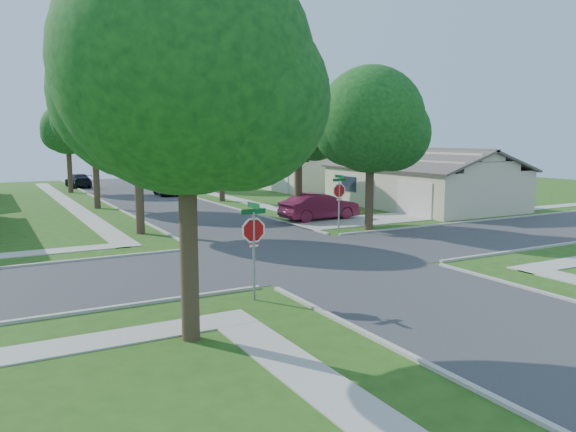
# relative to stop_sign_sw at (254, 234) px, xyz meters

# --- Properties ---
(ground) EXTENTS (100.00, 100.00, 0.00)m
(ground) POSITION_rel_stop_sign_sw_xyz_m (4.70, 4.70, -2.03)
(ground) COLOR #274C14
(ground) RESTS_ON ground
(road_ns) EXTENTS (7.00, 100.00, 0.02)m
(road_ns) POSITION_rel_stop_sign_sw_xyz_m (4.70, 4.70, -2.03)
(road_ns) COLOR #333335
(road_ns) RESTS_ON ground
(sidewalk_ne) EXTENTS (1.20, 40.00, 0.04)m
(sidewalk_ne) POSITION_rel_stop_sign_sw_xyz_m (10.80, 30.70, -2.01)
(sidewalk_ne) COLOR #9E9B91
(sidewalk_ne) RESTS_ON ground
(sidewalk_nw) EXTENTS (1.20, 40.00, 0.04)m
(sidewalk_nw) POSITION_rel_stop_sign_sw_xyz_m (-1.40, 30.70, -2.01)
(sidewalk_nw) COLOR #9E9B91
(sidewalk_nw) RESTS_ON ground
(driveway) EXTENTS (8.80, 3.60, 0.05)m
(driveway) POSITION_rel_stop_sign_sw_xyz_m (12.60, 11.80, -2.01)
(driveway) COLOR #9E9B91
(driveway) RESTS_ON ground
(stop_sign_sw) EXTENTS (1.05, 0.80, 2.98)m
(stop_sign_sw) POSITION_rel_stop_sign_sw_xyz_m (0.00, 0.00, 0.00)
(stop_sign_sw) COLOR gray
(stop_sign_sw) RESTS_ON ground
(stop_sign_ne) EXTENTS (1.05, 0.80, 2.98)m
(stop_sign_ne) POSITION_rel_stop_sign_sw_xyz_m (9.40, 9.40, 0.00)
(stop_sign_ne) COLOR gray
(stop_sign_ne) RESTS_ON ground
(tree_e_near) EXTENTS (4.97, 4.80, 8.28)m
(tree_e_near) POSITION_rel_stop_sign_sw_xyz_m (9.45, 13.71, 3.61)
(tree_e_near) COLOR #38281C
(tree_e_near) RESTS_ON ground
(tree_e_mid) EXTENTS (5.59, 5.40, 9.21)m
(tree_e_mid) POSITION_rel_stop_sign_sw_xyz_m (9.46, 25.71, 4.22)
(tree_e_mid) COLOR #38281C
(tree_e_mid) RESTS_ON ground
(tree_e_far) EXTENTS (5.17, 5.00, 8.72)m
(tree_e_far) POSITION_rel_stop_sign_sw_xyz_m (9.45, 38.71, 3.95)
(tree_e_far) COLOR #38281C
(tree_e_far) RESTS_ON ground
(tree_w_near) EXTENTS (5.38, 5.20, 8.97)m
(tree_w_near) POSITION_rel_stop_sign_sw_xyz_m (0.06, 13.71, 4.08)
(tree_w_near) COLOR #38281C
(tree_w_near) RESTS_ON ground
(tree_w_mid) EXTENTS (5.80, 5.60, 9.56)m
(tree_w_mid) POSITION_rel_stop_sign_sw_xyz_m (0.06, 25.71, 4.46)
(tree_w_mid) COLOR #38281C
(tree_w_mid) RESTS_ON ground
(tree_w_far) EXTENTS (4.76, 4.60, 8.04)m
(tree_w_far) POSITION_rel_stop_sign_sw_xyz_m (0.05, 38.71, 3.48)
(tree_w_far) COLOR #38281C
(tree_w_far) RESTS_ON ground
(tree_sw_corner) EXTENTS (6.21, 6.00, 9.55)m
(tree_sw_corner) POSITION_rel_stop_sign_sw_xyz_m (-2.74, -2.29, 4.23)
(tree_sw_corner) COLOR #38281C
(tree_sw_corner) RESTS_ON ground
(tree_ne_corner) EXTENTS (5.80, 5.60, 8.66)m
(tree_ne_corner) POSITION_rel_stop_sign_sw_xyz_m (11.06, 8.91, 3.56)
(tree_ne_corner) COLOR #38281C
(tree_ne_corner) RESTS_ON ground
(house_ne_near) EXTENTS (8.42, 13.60, 4.23)m
(house_ne_near) POSITION_rel_stop_sign_sw_xyz_m (20.69, 15.70, -0.51)
(house_ne_near) COLOR beige
(house_ne_near) RESTS_ON ground
(house_ne_far) EXTENTS (8.42, 13.60, 4.23)m
(house_ne_far) POSITION_rel_stop_sign_sw_xyz_m (20.69, 33.70, -0.51)
(house_ne_far) COLOR beige
(house_ne_far) RESTS_ON ground
(car_driveway) EXTENTS (5.01, 1.97, 1.62)m
(car_driveway) POSITION_rel_stop_sign_sw_xyz_m (10.70, 13.40, -1.22)
(car_driveway) COLOR maroon
(car_driveway) RESTS_ON ground
(car_curb_east) EXTENTS (1.69, 4.07, 1.38)m
(car_curb_east) POSITION_rel_stop_sign_sw_xyz_m (6.86, 32.22, -1.34)
(car_curb_east) COLOR black
(car_curb_east) RESTS_ON ground
(car_curb_west) EXTENTS (2.18, 4.80, 1.36)m
(car_curb_west) POSITION_rel_stop_sign_sw_xyz_m (1.50, 44.31, -1.35)
(car_curb_west) COLOR black
(car_curb_west) RESTS_ON ground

